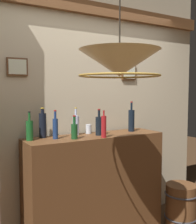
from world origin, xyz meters
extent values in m
cube|color=#BCAD8E|center=(0.00, 1.10, 1.43)|extent=(3.38, 0.08, 2.87)
cube|color=brown|center=(0.00, 1.04, 2.48)|extent=(3.38, 0.10, 0.14)
cube|color=brown|center=(-0.74, 1.05, 1.81)|extent=(0.20, 0.03, 0.17)
cube|color=beige|center=(-0.74, 1.03, 1.81)|extent=(0.17, 0.01, 0.14)
cube|color=brown|center=(0.61, 1.05, 1.81)|extent=(0.20, 0.03, 0.20)
cube|color=beige|center=(0.61, 1.03, 1.81)|extent=(0.17, 0.01, 0.17)
cube|color=brown|center=(0.00, 0.81, 0.56)|extent=(1.51, 0.42, 1.11)
cylinder|color=#194A21|center=(-0.29, 0.73, 1.19)|extent=(0.06, 0.06, 0.15)
cylinder|color=#194A21|center=(-0.29, 0.73, 1.30)|extent=(0.03, 0.03, 0.07)
cylinder|color=maroon|center=(-0.29, 0.73, 1.34)|extent=(0.03, 0.03, 0.01)
cylinder|color=#1A5422|center=(-0.69, 0.87, 1.21)|extent=(0.07, 0.07, 0.19)
cylinder|color=#1A5422|center=(-0.69, 0.87, 1.34)|extent=(0.02, 0.02, 0.08)
cylinder|color=black|center=(-0.69, 0.87, 1.38)|extent=(0.02, 0.02, 0.01)
cylinder|color=#A51C20|center=(0.00, 0.65, 1.22)|extent=(0.05, 0.05, 0.22)
cylinder|color=#A51C20|center=(0.00, 0.65, 1.35)|extent=(0.02, 0.02, 0.04)
cylinder|color=maroon|center=(0.00, 0.65, 1.38)|extent=(0.02, 0.02, 0.01)
cylinder|color=navy|center=(-0.45, 0.83, 1.21)|extent=(0.05, 0.05, 0.20)
cylinder|color=navy|center=(-0.45, 0.83, 1.35)|extent=(0.02, 0.02, 0.07)
cylinder|color=maroon|center=(-0.45, 0.83, 1.39)|extent=(0.03, 0.03, 0.01)
cylinder|color=black|center=(0.50, 0.84, 1.24)|extent=(0.07, 0.07, 0.25)
cylinder|color=black|center=(0.50, 0.84, 1.40)|extent=(0.02, 0.02, 0.09)
cylinder|color=maroon|center=(0.50, 0.84, 1.45)|extent=(0.03, 0.03, 0.01)
cylinder|color=black|center=(-0.53, 0.95, 1.24)|extent=(0.07, 0.07, 0.25)
cylinder|color=black|center=(-0.53, 0.95, 1.38)|extent=(0.03, 0.03, 0.04)
cylinder|color=#B7932D|center=(-0.53, 0.95, 1.41)|extent=(0.04, 0.04, 0.01)
cylinder|color=black|center=(0.03, 0.80, 1.21)|extent=(0.07, 0.07, 0.20)
cylinder|color=black|center=(0.03, 0.80, 1.34)|extent=(0.03, 0.03, 0.07)
cylinder|color=maroon|center=(0.03, 0.80, 1.38)|extent=(0.03, 0.03, 0.01)
cylinder|color=silver|center=(-0.17, 0.94, 1.21)|extent=(0.07, 0.07, 0.20)
cylinder|color=silver|center=(-0.17, 0.94, 1.35)|extent=(0.02, 0.02, 0.08)
cylinder|color=#B7932D|center=(-0.17, 0.94, 1.40)|extent=(0.03, 0.03, 0.01)
cylinder|color=silver|center=(-0.01, 0.95, 1.16)|extent=(0.06, 0.06, 0.10)
cone|color=beige|center=(-0.22, 0.07, 1.79)|extent=(0.63, 0.63, 0.20)
cylinder|color=black|center=(-0.22, 0.07, 2.09)|extent=(0.01, 0.01, 0.39)
torus|color=#AD8433|center=(-0.22, 0.07, 1.70)|extent=(0.63, 0.63, 0.02)
cylinder|color=brown|center=(0.98, 0.51, 0.24)|extent=(0.35, 0.35, 0.49)
torus|color=#333338|center=(0.98, 0.51, 0.38)|extent=(0.38, 0.38, 0.02)
torus|color=#333338|center=(0.98, 0.51, 0.11)|extent=(0.38, 0.38, 0.02)
camera|label=1|loc=(-1.45, -1.68, 1.59)|focal=44.27mm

